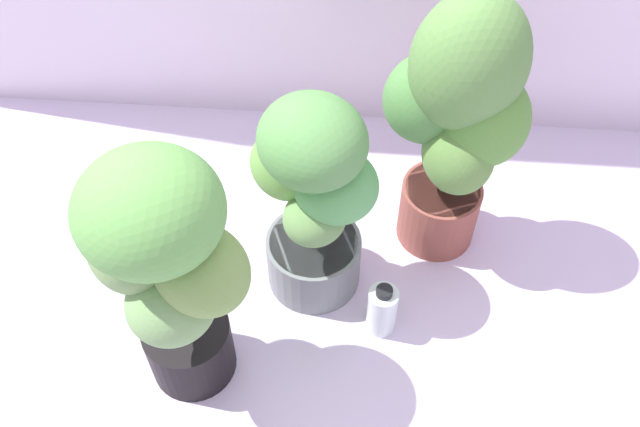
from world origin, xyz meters
TOP-DOWN VIEW (x-y plane):
  - ground_plane at (0.00, 0.00)m, footprint 8.00×8.00m
  - potted_plant_back_right at (0.33, 0.35)m, footprint 0.41×0.37m
  - potted_plant_center at (-0.02, 0.16)m, footprint 0.38×0.36m
  - potted_plant_front_left at (-0.31, -0.14)m, footprint 0.42×0.37m
  - nutrient_bottle at (0.17, 0.02)m, footprint 0.08×0.08m

SIDE VIEW (x-z plane):
  - ground_plane at x=0.00m, z-range 0.00..0.00m
  - nutrient_bottle at x=0.17m, z-range -0.01..0.17m
  - potted_plant_center at x=-0.02m, z-range 0.03..0.69m
  - potted_plant_front_left at x=-0.31m, z-range 0.09..0.86m
  - potted_plant_back_right at x=0.33m, z-range 0.07..0.90m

